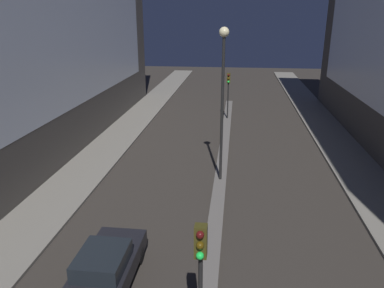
{
  "coord_description": "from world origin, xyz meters",
  "views": [
    {
      "loc": [
        0.74,
        -4.21,
        9.18
      ],
      "look_at": [
        -2.15,
        19.89,
        0.78
      ],
      "focal_mm": 35.0,
      "sensor_mm": 36.0,
      "label": 1
    }
  ],
  "objects_px": {
    "street_lamp": "(223,80)",
    "car_left_lane": "(106,267)",
    "traffic_light_mid": "(228,85)",
    "traffic_light_near": "(200,263)"
  },
  "relations": [
    {
      "from": "street_lamp",
      "to": "car_left_lane",
      "type": "xyz_separation_m",
      "value": [
        -3.59,
        -9.42,
        -5.11
      ]
    },
    {
      "from": "traffic_light_mid",
      "to": "car_left_lane",
      "type": "distance_m",
      "value": 23.45
    },
    {
      "from": "traffic_light_near",
      "to": "car_left_lane",
      "type": "height_order",
      "value": "traffic_light_near"
    },
    {
      "from": "traffic_light_near",
      "to": "car_left_lane",
      "type": "relative_size",
      "value": 0.94
    },
    {
      "from": "traffic_light_mid",
      "to": "traffic_light_near",
      "type": "bearing_deg",
      "value": -90.0
    },
    {
      "from": "street_lamp",
      "to": "car_left_lane",
      "type": "bearing_deg",
      "value": -110.85
    },
    {
      "from": "street_lamp",
      "to": "car_left_lane",
      "type": "distance_m",
      "value": 11.3
    },
    {
      "from": "traffic_light_near",
      "to": "street_lamp",
      "type": "bearing_deg",
      "value": 90.0
    },
    {
      "from": "traffic_light_near",
      "to": "street_lamp",
      "type": "distance_m",
      "value": 12.31
    },
    {
      "from": "traffic_light_near",
      "to": "traffic_light_mid",
      "type": "bearing_deg",
      "value": 90.0
    }
  ]
}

